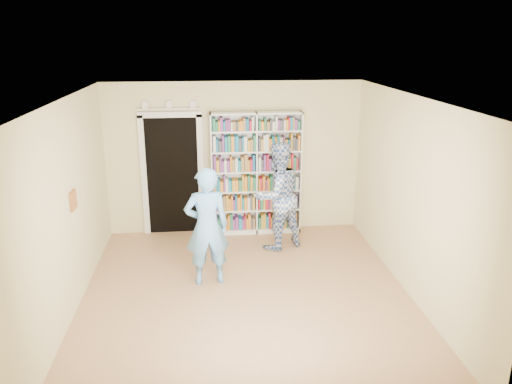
% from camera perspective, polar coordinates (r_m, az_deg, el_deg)
% --- Properties ---
extents(floor, '(5.00, 5.00, 0.00)m').
position_cam_1_polar(floor, '(7.06, -1.11, -11.73)').
color(floor, '#AB7853').
rests_on(floor, ground).
extents(ceiling, '(5.00, 5.00, 0.00)m').
position_cam_1_polar(ceiling, '(6.20, -1.26, 10.59)').
color(ceiling, white).
rests_on(ceiling, wall_back).
extents(wall_back, '(4.50, 0.00, 4.50)m').
position_cam_1_polar(wall_back, '(8.90, -2.49, 3.87)').
color(wall_back, beige).
rests_on(wall_back, floor).
extents(wall_left, '(0.00, 5.00, 5.00)m').
position_cam_1_polar(wall_left, '(6.72, -20.68, -1.84)').
color(wall_left, beige).
rests_on(wall_left, floor).
extents(wall_right, '(0.00, 5.00, 5.00)m').
position_cam_1_polar(wall_right, '(7.04, 17.40, -0.64)').
color(wall_right, beige).
rests_on(wall_right, floor).
extents(bookshelf, '(1.59, 0.30, 2.19)m').
position_cam_1_polar(bookshelf, '(8.84, 0.02, 2.16)').
color(bookshelf, white).
rests_on(bookshelf, floor).
extents(doorway, '(1.10, 0.08, 2.43)m').
position_cam_1_polar(doorway, '(8.93, -9.53, 2.56)').
color(doorway, black).
rests_on(doorway, floor).
extents(wall_art, '(0.03, 0.25, 0.25)m').
position_cam_1_polar(wall_art, '(6.88, -20.16, -0.89)').
color(wall_art, brown).
rests_on(wall_art, wall_left).
extents(man_blue, '(0.68, 0.50, 1.73)m').
position_cam_1_polar(man_blue, '(7.07, -5.64, -3.99)').
color(man_blue, '#65A4E1').
rests_on(man_blue, floor).
extents(man_plaid, '(1.09, 1.00, 1.81)m').
position_cam_1_polar(man_plaid, '(8.24, 2.44, -0.47)').
color(man_plaid, '#305194').
rests_on(man_plaid, floor).
extents(paper_sheet, '(0.17, 0.08, 0.26)m').
position_cam_1_polar(paper_sheet, '(8.11, 3.51, -0.96)').
color(paper_sheet, white).
rests_on(paper_sheet, man_plaid).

